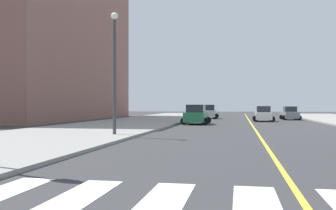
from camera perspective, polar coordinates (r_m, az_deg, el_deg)
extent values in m
cube|color=gray|center=(25.58, -14.87, -4.11)|extent=(10.00, 120.00, 0.15)
cube|color=silver|center=(7.99, -14.30, -13.73)|extent=(0.90, 4.00, 0.01)
cube|color=silver|center=(7.44, -1.18, -14.77)|extent=(0.90, 4.00, 0.01)
cube|color=silver|center=(7.30, 13.30, -15.06)|extent=(0.90, 4.00, 0.01)
cube|color=yellow|center=(43.10, 12.22, -2.54)|extent=(0.16, 80.00, 0.01)
cube|color=brown|center=(55.00, -18.93, 9.48)|extent=(16.00, 32.00, 21.95)
cube|color=silver|center=(45.71, 14.10, -1.58)|extent=(1.88, 4.03, 0.86)
cube|color=#1E2328|center=(45.93, 14.08, -0.61)|extent=(1.56, 2.03, 0.72)
cylinder|color=black|center=(44.46, 12.98, -2.05)|extent=(0.65, 0.22, 0.65)
cylinder|color=black|center=(44.53, 15.35, -2.05)|extent=(0.65, 0.22, 0.65)
cylinder|color=black|center=(46.93, 12.91, -1.94)|extent=(0.65, 0.22, 0.65)
cylinder|color=black|center=(47.01, 15.16, -1.94)|extent=(0.65, 0.22, 0.65)
cube|color=#236B42|center=(37.86, 4.24, -1.81)|extent=(2.06, 4.40, 0.93)
cube|color=#1E2328|center=(37.58, 4.19, -0.55)|extent=(1.70, 2.21, 0.79)
cylinder|color=black|center=(39.09, 5.96, -2.29)|extent=(0.71, 0.24, 0.71)
cylinder|color=black|center=(39.35, 3.05, -2.27)|extent=(0.71, 0.24, 0.71)
cylinder|color=black|center=(36.41, 5.54, -2.45)|extent=(0.71, 0.24, 0.71)
cylinder|color=black|center=(36.68, 2.41, -2.44)|extent=(0.71, 0.24, 0.71)
cube|color=#B7B7BC|center=(54.14, 6.12, -1.27)|extent=(2.03, 4.39, 0.93)
cube|color=#1E2328|center=(53.87, 6.10, -0.38)|extent=(1.69, 2.20, 0.79)
cylinder|color=black|center=(55.44, 7.25, -1.62)|extent=(0.71, 0.24, 0.71)
cylinder|color=black|center=(55.57, 5.17, -1.61)|extent=(0.71, 0.24, 0.71)
cylinder|color=black|center=(52.74, 7.11, -1.70)|extent=(0.71, 0.24, 0.71)
cylinder|color=black|center=(52.88, 4.93, -1.69)|extent=(0.71, 0.24, 0.71)
cube|color=slate|center=(51.71, 17.83, -1.42)|extent=(1.88, 3.92, 0.83)
cube|color=#1E2328|center=(51.92, 17.79, -0.59)|extent=(1.54, 1.98, 0.70)
cylinder|color=black|center=(50.40, 17.05, -1.82)|extent=(0.63, 0.22, 0.63)
cylinder|color=black|center=(50.69, 19.04, -1.81)|extent=(0.63, 0.22, 0.63)
cylinder|color=black|center=(52.76, 16.66, -1.74)|extent=(0.63, 0.22, 0.63)
cylinder|color=black|center=(53.05, 18.57, -1.73)|extent=(0.63, 0.22, 0.63)
cylinder|color=#38383D|center=(23.26, -8.02, 4.27)|extent=(0.20, 0.20, 6.98)
sphere|color=silver|center=(23.81, -8.01, 13.04)|extent=(0.44, 0.44, 0.44)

